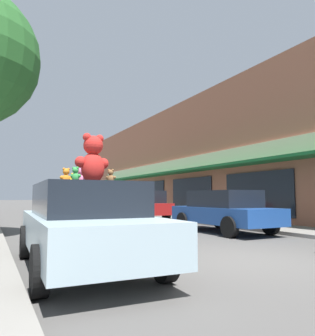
{
  "coord_description": "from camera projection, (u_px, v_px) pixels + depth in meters",
  "views": [
    {
      "loc": [
        -4.56,
        -5.16,
        1.26
      ],
      "look_at": [
        -0.35,
        2.99,
        2.07
      ],
      "focal_mm": 35.0,
      "sensor_mm": 36.0,
      "label": 1
    }
  ],
  "objects": [
    {
      "name": "teddy_bear_brown",
      "position": [
        111.0,
        177.0,
        5.97
      ],
      "size": [
        0.18,
        0.18,
        0.27
      ],
      "rotation": [
        0.0,
        0.0,
        2.39
      ],
      "color": "olive",
      "rests_on": "plush_art_car"
    },
    {
      "name": "plush_art_car",
      "position": [
        84.0,
        223.0,
        5.83
      ],
      "size": [
        2.09,
        4.77,
        1.5
      ],
      "rotation": [
        0.0,
        0.0,
        -0.04
      ],
      "color": "#ADC6D1",
      "rests_on": "ground_plane"
    },
    {
      "name": "teddy_bear_pink",
      "position": [
        81.0,
        177.0,
        7.0
      ],
      "size": [
        0.22,
        0.29,
        0.38
      ],
      "rotation": [
        0.0,
        0.0,
        2.02
      ],
      "color": "pink",
      "rests_on": "plush_art_car"
    },
    {
      "name": "teddy_bear_yellow",
      "position": [
        74.0,
        179.0,
        6.57
      ],
      "size": [
        0.18,
        0.11,
        0.24
      ],
      "rotation": [
        0.0,
        0.0,
        3.08
      ],
      "color": "yellow",
      "rests_on": "plush_art_car"
    },
    {
      "name": "ground_plane",
      "position": [
        242.0,
        260.0,
        6.54
      ],
      "size": [
        260.0,
        260.0,
        0.0
      ],
      "primitive_type": "plane",
      "color": "#514F4C"
    },
    {
      "name": "teddy_bear_giant",
      "position": [
        93.0,
        159.0,
        5.99
      ],
      "size": [
        0.69,
        0.45,
        0.92
      ],
      "rotation": [
        0.0,
        0.0,
        3.33
      ],
      "color": "red",
      "rests_on": "plush_art_car"
    },
    {
      "name": "teddy_bear_orange",
      "position": [
        66.0,
        177.0,
        6.51
      ],
      "size": [
        0.25,
        0.16,
        0.34
      ],
      "rotation": [
        0.0,
        0.0,
        3.3
      ],
      "color": "orange",
      "rests_on": "plush_art_car"
    },
    {
      "name": "teddy_bear_green",
      "position": [
        75.0,
        175.0,
        5.5
      ],
      "size": [
        0.19,
        0.17,
        0.27
      ],
      "rotation": [
        0.0,
        0.0,
        2.43
      ],
      "color": "green",
      "rests_on": "plush_art_car"
    },
    {
      "name": "storefront_row",
      "position": [
        263.0,
        161.0,
        22.77
      ],
      "size": [
        13.13,
        38.53,
        7.43
      ],
      "color": "#9E6047",
      "rests_on": "ground_plane"
    },
    {
      "name": "parked_car_far_right",
      "position": [
        140.0,
        204.0,
        18.0
      ],
      "size": [
        1.95,
        4.45,
        1.58
      ],
      "color": "maroon",
      "rests_on": "ground_plane"
    },
    {
      "name": "parked_car_far_center",
      "position": [
        224.0,
        210.0,
        11.63
      ],
      "size": [
        1.92,
        4.33,
        1.48
      ],
      "color": "#1E4793",
      "rests_on": "ground_plane"
    }
  ]
}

